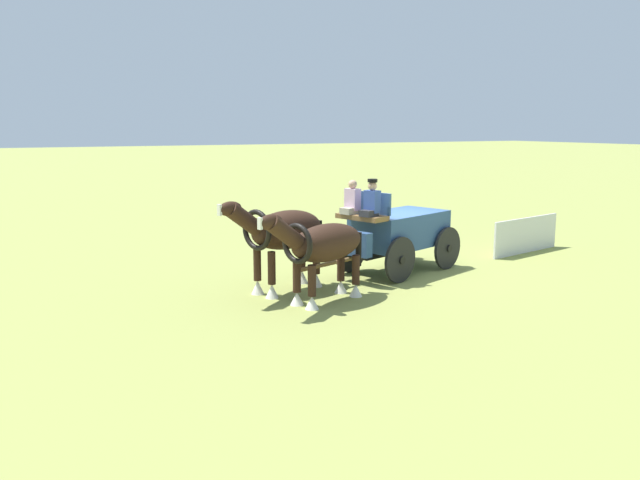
% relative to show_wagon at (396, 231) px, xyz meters
% --- Properties ---
extents(ground_plane, '(220.00, 220.00, 0.00)m').
position_rel_show_wagon_xyz_m(ground_plane, '(-0.18, -0.06, -1.12)').
color(ground_plane, olive).
extents(show_wagon, '(5.58, 2.71, 2.61)m').
position_rel_show_wagon_xyz_m(show_wagon, '(0.00, 0.00, 0.00)').
color(show_wagon, '#2D4C7A').
rests_on(show_wagon, ground).
extents(draft_horse_near, '(3.00, 1.49, 2.13)m').
position_rel_show_wagon_xyz_m(draft_horse_near, '(3.10, 1.75, 0.16)').
color(draft_horse_near, '#331E14').
rests_on(draft_horse_near, ground).
extents(draft_horse_off, '(3.03, 1.53, 2.28)m').
position_rel_show_wagon_xyz_m(draft_horse_off, '(3.51, 0.51, 0.29)').
color(draft_horse_off, '#331E14').
rests_on(draft_horse_off, ground).
extents(sponsor_banner, '(3.14, 0.72, 1.10)m').
position_rel_show_wagon_xyz_m(sponsor_banner, '(-5.05, -0.33, -0.57)').
color(sponsor_banner, silver).
rests_on(sponsor_banner, ground).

